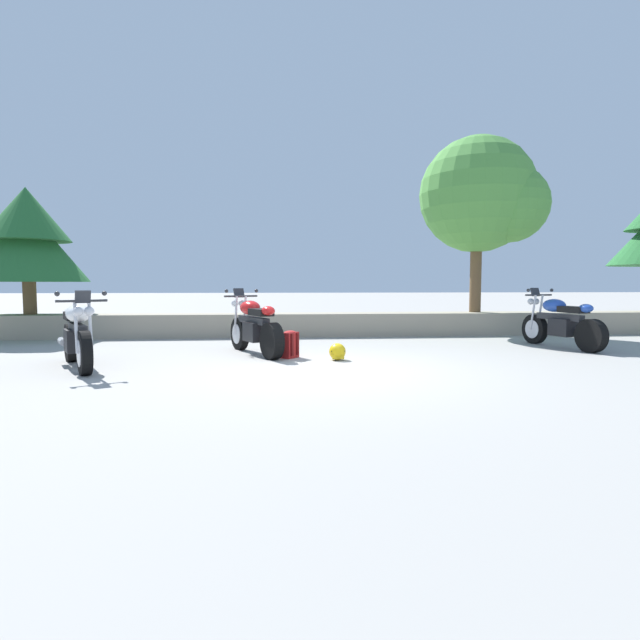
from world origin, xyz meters
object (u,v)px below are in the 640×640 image
motorcycle_white_near_left (77,336)px  pine_tree_far_left (27,237)px  leafy_tree_mid_left (484,197)px  rider_helmet (338,352)px  rider_backpack (290,344)px  motorcycle_red_centre (254,327)px  motorcycle_blue_far_right (560,323)px

motorcycle_white_near_left → pine_tree_far_left: pine_tree_far_left is taller
leafy_tree_mid_left → rider_helmet: bearing=-136.4°
motorcycle_white_near_left → rider_backpack: (3.20, 0.75, -0.24)m
motorcycle_red_centre → rider_helmet: (1.41, -0.84, -0.35)m
motorcycle_white_near_left → motorcycle_blue_far_right: 8.73m
rider_backpack → rider_helmet: (0.79, -0.32, -0.11)m
pine_tree_far_left → leafy_tree_mid_left: bearing=-0.1°
rider_backpack → leafy_tree_mid_left: leafy_tree_mid_left is taller
rider_helmet → pine_tree_far_left: 8.07m
motorcycle_blue_far_right → leafy_tree_mid_left: 4.00m
leafy_tree_mid_left → rider_backpack: bearing=-143.7°
motorcycle_red_centre → rider_helmet: bearing=-30.8°
rider_backpack → pine_tree_far_left: 7.23m
motorcycle_blue_far_right → rider_backpack: bearing=-170.5°
motorcycle_blue_far_right → leafy_tree_mid_left: size_ratio=0.47×
leafy_tree_mid_left → motorcycle_red_centre: bearing=-150.8°
motorcycle_red_centre → leafy_tree_mid_left: (5.52, 3.08, 2.90)m
motorcycle_white_near_left → motorcycle_red_centre: size_ratio=0.99×
motorcycle_red_centre → motorcycle_blue_far_right: (5.99, 0.38, 0.00)m
motorcycle_white_near_left → motorcycle_red_centre: 2.87m
motorcycle_white_near_left → rider_helmet: bearing=6.2°
motorcycle_white_near_left → rider_helmet: (3.99, 0.43, -0.35)m
motorcycle_red_centre → leafy_tree_mid_left: leafy_tree_mid_left is taller
rider_helmet → leafy_tree_mid_left: leafy_tree_mid_left is taller
rider_helmet → leafy_tree_mid_left: bearing=43.6°
leafy_tree_mid_left → motorcycle_white_near_left: bearing=-151.8°
rider_helmet → motorcycle_red_centre: bearing=149.2°
motorcycle_red_centre → rider_backpack: bearing=-40.1°
motorcycle_white_near_left → rider_backpack: size_ratio=4.04×
motorcycle_white_near_left → leafy_tree_mid_left: (8.10, 4.35, 2.90)m
motorcycle_blue_far_right → rider_backpack: (-5.37, -0.90, -0.24)m
motorcycle_blue_far_right → rider_backpack: size_ratio=4.34×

